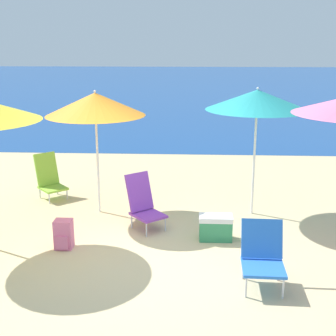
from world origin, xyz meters
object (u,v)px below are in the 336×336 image
beach_chair_lime (49,178)px  beach_chair_blue (262,254)px  beach_umbrella_orange (95,104)px  cooler_box (216,227)px  beach_umbrella_teal (257,100)px  beach_chair_purple (143,203)px  backpack_pink (64,234)px  water_bottle (249,235)px

beach_chair_lime → beach_chair_blue: bearing=-83.1°
beach_umbrella_orange → cooler_box: (1.93, -1.06, -1.66)m
beach_umbrella_teal → beach_chair_lime: 4.03m
beach_chair_blue → beach_chair_purple: (-1.59, 1.69, 0.01)m
beach_chair_blue → cooler_box: 1.38m
beach_umbrella_orange → backpack_pink: (-0.22, -1.46, -1.64)m
beach_umbrella_teal → cooler_box: 2.17m
beach_umbrella_teal → beach_chair_blue: beach_umbrella_teal is taller
beach_chair_purple → cooler_box: bearing=-60.3°
beach_chair_blue → beach_chair_purple: beach_chair_purple is taller
beach_chair_purple → beach_chair_lime: bearing=104.9°
beach_umbrella_orange → water_bottle: size_ratio=8.73×
beach_chair_lime → backpack_pink: (0.84, -2.18, -0.17)m
beach_chair_purple → beach_chair_blue: bearing=-86.1°
beach_umbrella_orange → beach_chair_blue: beach_umbrella_orange is taller
beach_umbrella_orange → cooler_box: bearing=-28.8°
water_bottle → backpack_pink: bearing=-172.0°
beach_chair_blue → beach_umbrella_teal: bearing=87.6°
beach_umbrella_teal → water_bottle: size_ratio=8.96×
beach_umbrella_orange → beach_chair_lime: size_ratio=2.52×
beach_chair_purple → water_bottle: 1.69m
beach_chair_lime → water_bottle: bearing=-69.3°
beach_chair_lime → water_bottle: size_ratio=3.47×
beach_umbrella_orange → beach_chair_lime: bearing=146.0°
beach_chair_purple → cooler_box: size_ratio=1.73×
cooler_box → beach_umbrella_orange: bearing=151.2°
beach_chair_blue → backpack_pink: (-2.64, 0.87, -0.18)m
beach_chair_lime → beach_umbrella_teal: bearing=-52.2°
backpack_pink → cooler_box: (2.15, 0.40, -0.02)m
beach_chair_lime → water_bottle: (3.49, -1.81, -0.29)m
beach_chair_purple → cooler_box: beach_chair_purple is taller
beach_umbrella_teal → beach_chair_lime: beach_umbrella_teal is taller
beach_chair_lime → beach_chair_purple: bearing=-77.6°
water_bottle → beach_chair_purple: bearing=164.3°
beach_chair_blue → cooler_box: beach_chair_blue is taller
beach_umbrella_teal → beach_chair_purple: (-1.77, -0.69, -1.52)m
beach_chair_blue → beach_chair_lime: size_ratio=0.92×
beach_chair_blue → beach_umbrella_orange: bearing=137.9°
water_bottle → beach_chair_blue: bearing=-90.2°
beach_umbrella_teal → water_bottle: 2.17m
backpack_pink → water_bottle: bearing=8.0°
beach_chair_purple → beach_umbrella_teal: bearing=-18.1°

